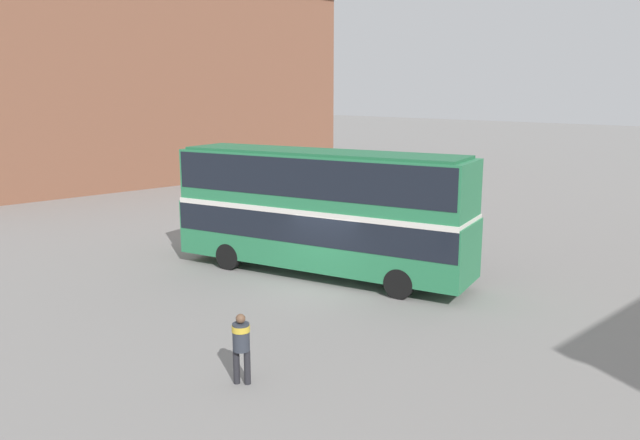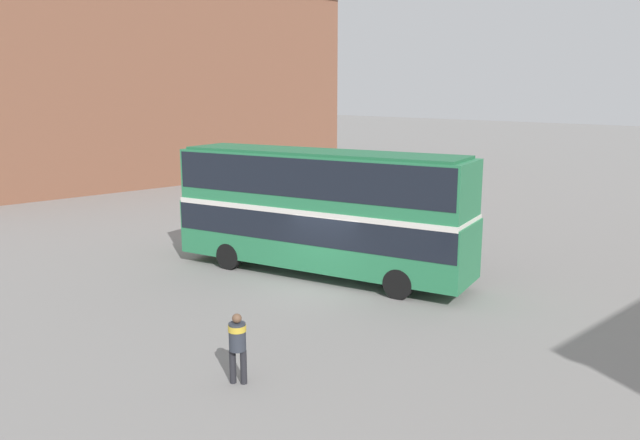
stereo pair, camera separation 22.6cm
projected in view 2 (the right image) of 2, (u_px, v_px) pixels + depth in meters
The scene contains 5 objects.
ground_plane at pixel (316, 290), 21.72m from camera, with size 240.00×240.00×0.00m, color gray.
building_row_left at pixel (134, 82), 48.66m from camera, with size 12.22×33.09×15.06m.
double_decker_bus at pixel (320, 205), 23.04m from camera, with size 11.70×5.77×4.67m.
pedestrian_foreground at pixel (237, 341), 14.56m from camera, with size 0.60×0.60×1.73m.
parked_car_kerb_near at pixel (344, 185), 41.37m from camera, with size 4.41×2.41×1.44m.
Camera 2 is at (15.33, -14.04, 6.76)m, focal length 35.00 mm.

